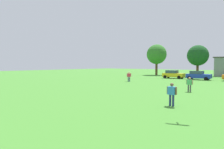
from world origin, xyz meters
The scene contains 8 objects.
ground_plane centered at (0.00, 30.00, 0.00)m, with size 160.00×160.00×0.00m, color #42842D.
adult_bystander centered at (6.00, 14.73, 0.96)m, with size 0.76×0.38×1.62m.
bystander_near_trees centered at (-6.98, 28.94, 0.98)m, with size 0.64×0.57×1.65m.
bystander_midfield centered at (4.83, 22.65, 0.92)m, with size 0.73×0.35×1.55m.
parked_car_yellow_0 centered at (-3.91, 40.87, 0.86)m, with size 4.30×2.02×1.68m.
parked_car_blue_1 centered at (1.18, 40.26, 0.86)m, with size 4.30×2.02×1.68m.
tree_far_left centered at (-12.23, 50.45, 5.63)m, with size 5.35×5.35×8.34m.
tree_left centered at (-1.05, 48.23, 4.91)m, with size 4.67×4.67×7.28m.
Camera 1 is at (11.00, 1.82, 2.89)m, focal length 30.78 mm.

